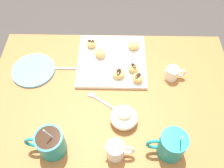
% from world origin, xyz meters
% --- Properties ---
extents(ground_plane, '(8.00, 8.00, 0.00)m').
position_xyz_m(ground_plane, '(0.00, 0.00, 0.00)').
color(ground_plane, '#423D38').
extents(dining_table, '(1.00, 0.72, 0.71)m').
position_xyz_m(dining_table, '(0.00, 0.00, 0.57)').
color(dining_table, '#A36633').
rests_on(dining_table, ground_plane).
extents(pastry_plate_square, '(0.29, 0.29, 0.02)m').
position_xyz_m(pastry_plate_square, '(0.01, -0.19, 0.72)').
color(pastry_plate_square, white).
rests_on(pastry_plate_square, dining_table).
extents(coffee_mug_teal_left, '(0.13, 0.09, 0.15)m').
position_xyz_m(coffee_mug_teal_left, '(-0.20, 0.21, 0.76)').
color(coffee_mug_teal_left, teal).
rests_on(coffee_mug_teal_left, dining_table).
extents(coffee_mug_teal_right, '(0.13, 0.09, 0.15)m').
position_xyz_m(coffee_mug_teal_right, '(0.20, 0.21, 0.76)').
color(coffee_mug_teal_right, teal).
rests_on(coffee_mug_teal_right, dining_table).
extents(cream_pitcher_white, '(0.10, 0.06, 0.07)m').
position_xyz_m(cream_pitcher_white, '(-0.02, 0.22, 0.75)').
color(cream_pitcher_white, white).
rests_on(cream_pitcher_white, dining_table).
extents(ice_cream_bowl, '(0.10, 0.10, 0.07)m').
position_xyz_m(ice_cream_bowl, '(-0.04, 0.10, 0.74)').
color(ice_cream_bowl, white).
rests_on(ice_cream_bowl, dining_table).
extents(chocolate_sauce_pitcher, '(0.09, 0.05, 0.06)m').
position_xyz_m(chocolate_sauce_pitcher, '(-0.24, -0.11, 0.74)').
color(chocolate_sauce_pitcher, white).
rests_on(chocolate_sauce_pitcher, dining_table).
extents(saucer_sky_left, '(0.18, 0.18, 0.01)m').
position_xyz_m(saucer_sky_left, '(0.34, -0.14, 0.71)').
color(saucer_sky_left, '#66A8DB').
rests_on(saucer_sky_left, dining_table).
extents(loose_spoon_near_saucer, '(0.16, 0.02, 0.01)m').
position_xyz_m(loose_spoon_near_saucer, '(0.20, -0.15, 0.71)').
color(loose_spoon_near_saucer, silver).
rests_on(loose_spoon_near_saucer, dining_table).
extents(loose_spoon_by_plate, '(0.14, 0.10, 0.01)m').
position_xyz_m(loose_spoon_by_plate, '(0.04, 0.01, 0.71)').
color(loose_spoon_by_plate, silver).
rests_on(loose_spoon_by_plate, dining_table).
extents(beignet_0, '(0.06, 0.06, 0.03)m').
position_xyz_m(beignet_0, '(-0.02, -0.10, 0.74)').
color(beignet_0, '#E5B260').
rests_on(beignet_0, pastry_plate_square).
extents(chocolate_drizzle_0, '(0.02, 0.03, 0.00)m').
position_xyz_m(chocolate_drizzle_0, '(-0.02, -0.10, 0.76)').
color(chocolate_drizzle_0, black).
rests_on(chocolate_drizzle_0, beignet_0).
extents(beignet_1, '(0.06, 0.07, 0.04)m').
position_xyz_m(beignet_1, '(0.06, -0.21, 0.74)').
color(beignet_1, '#E5B260').
rests_on(beignet_1, pastry_plate_square).
extents(beignet_2, '(0.05, 0.05, 0.03)m').
position_xyz_m(beignet_2, '(-0.08, -0.13, 0.74)').
color(beignet_2, '#E5B260').
rests_on(beignet_2, pastry_plate_square).
extents(chocolate_drizzle_2, '(0.03, 0.03, 0.00)m').
position_xyz_m(chocolate_drizzle_2, '(-0.08, -0.13, 0.76)').
color(chocolate_drizzle_2, black).
rests_on(chocolate_drizzle_2, beignet_2).
extents(beignet_3, '(0.07, 0.07, 0.04)m').
position_xyz_m(beignet_3, '(-0.09, -0.26, 0.74)').
color(beignet_3, '#E5B260').
rests_on(beignet_3, pastry_plate_square).
extents(beignet_4, '(0.06, 0.06, 0.03)m').
position_xyz_m(beignet_4, '(-0.10, -0.08, 0.74)').
color(beignet_4, '#E5B260').
rests_on(beignet_4, pastry_plate_square).
extents(chocolate_drizzle_4, '(0.03, 0.03, 0.00)m').
position_xyz_m(chocolate_drizzle_4, '(-0.10, -0.08, 0.76)').
color(chocolate_drizzle_4, black).
rests_on(chocolate_drizzle_4, beignet_4).
extents(beignet_5, '(0.05, 0.05, 0.04)m').
position_xyz_m(beignet_5, '(0.10, -0.27, 0.74)').
color(beignet_5, '#E5B260').
rests_on(beignet_5, pastry_plate_square).
extents(chocolate_drizzle_5, '(0.03, 0.02, 0.00)m').
position_xyz_m(chocolate_drizzle_5, '(0.10, -0.27, 0.76)').
color(chocolate_drizzle_5, black).
rests_on(chocolate_drizzle_5, beignet_5).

